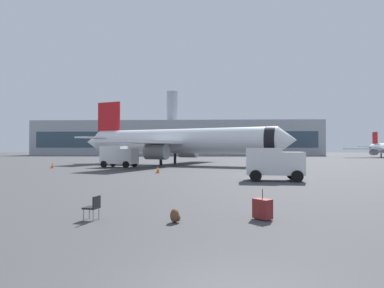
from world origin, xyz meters
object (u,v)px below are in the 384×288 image
(cargo_van, at_px, (274,162))
(rolling_suitcase, at_px, (263,209))
(service_truck, at_px, (119,155))
(safety_cone_near, at_px, (52,165))
(safety_cone_mid, at_px, (158,170))
(gate_chair, at_px, (93,206))
(traveller_backpack, at_px, (175,216))
(airplane_at_gate, at_px, (178,141))
(safety_cone_outer, at_px, (276,164))
(safety_cone_far, at_px, (274,172))

(cargo_van, xyz_separation_m, rolling_suitcase, (-3.39, -14.03, -1.06))
(service_truck, xyz_separation_m, safety_cone_near, (-8.04, -2.36, -1.23))
(cargo_van, bearing_deg, safety_cone_mid, 143.97)
(gate_chair, bearing_deg, traveller_backpack, -5.17)
(service_truck, bearing_deg, cargo_van, -45.62)
(airplane_at_gate, distance_m, safety_cone_outer, 15.20)
(service_truck, height_order, safety_cone_outer, service_truck)
(rolling_suitcase, bearing_deg, safety_cone_far, 76.77)
(safety_cone_mid, xyz_separation_m, gate_chair, (0.87, -21.87, 0.14))
(cargo_van, distance_m, safety_cone_mid, 12.81)
(airplane_at_gate, distance_m, safety_cone_far, 21.65)
(safety_cone_near, bearing_deg, safety_cone_outer, 6.96)
(cargo_van, bearing_deg, safety_cone_near, 148.96)
(safety_cone_near, bearing_deg, service_truck, 16.36)
(safety_cone_far, bearing_deg, traveller_backpack, -110.85)
(safety_cone_mid, bearing_deg, safety_cone_far, -8.89)
(cargo_van, bearing_deg, safety_cone_outer, 77.19)
(safety_cone_far, distance_m, gate_chair, 22.74)
(airplane_at_gate, xyz_separation_m, gate_chair, (0.11, -38.51, -3.16))
(safety_cone_outer, relative_size, gate_chair, 0.87)
(safety_cone_near, distance_m, safety_cone_far, 28.06)
(safety_cone_far, distance_m, safety_cone_outer, 13.39)
(airplane_at_gate, relative_size, rolling_suitcase, 31.35)
(service_truck, xyz_separation_m, cargo_van, (17.13, -17.51, -0.16))
(safety_cone_near, relative_size, rolling_suitcase, 0.69)
(safety_cone_near, bearing_deg, airplane_at_gate, 29.97)
(cargo_van, xyz_separation_m, safety_cone_far, (1.25, 5.70, -1.14))
(cargo_van, bearing_deg, traveller_backpack, -113.92)
(service_truck, distance_m, safety_cone_mid, 12.16)
(safety_cone_far, bearing_deg, safety_cone_outer, 77.01)
(airplane_at_gate, height_order, safety_cone_outer, airplane_at_gate)
(safety_cone_far, distance_m, rolling_suitcase, 20.27)
(gate_chair, bearing_deg, service_truck, 103.55)
(service_truck, height_order, traveller_backpack, service_truck)
(safety_cone_outer, bearing_deg, cargo_van, -102.81)
(safety_cone_outer, bearing_deg, safety_cone_far, -102.99)
(safety_cone_mid, bearing_deg, airplane_at_gate, 87.38)
(service_truck, relative_size, safety_cone_far, 8.20)
(safety_cone_far, xyz_separation_m, rolling_suitcase, (-4.64, -19.73, 0.08))
(gate_chair, bearing_deg, safety_cone_outer, 67.50)
(airplane_at_gate, height_order, safety_cone_far, airplane_at_gate)
(safety_cone_outer, height_order, rolling_suitcase, rolling_suitcase)
(cargo_van, height_order, safety_cone_mid, cargo_van)
(safety_cone_near, distance_m, gate_chair, 33.44)
(cargo_van, distance_m, safety_cone_far, 5.94)
(safety_cone_near, height_order, safety_cone_outer, safety_cone_near)
(safety_cone_mid, bearing_deg, service_truck, 124.24)
(safety_cone_near, height_order, safety_cone_mid, safety_cone_near)
(rolling_suitcase, distance_m, traveller_backpack, 3.16)
(safety_cone_outer, relative_size, rolling_suitcase, 0.68)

